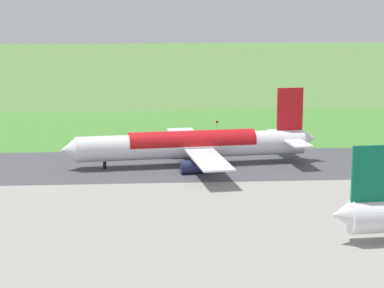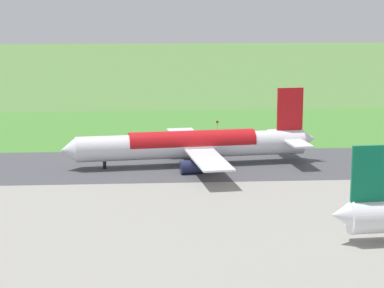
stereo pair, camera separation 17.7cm
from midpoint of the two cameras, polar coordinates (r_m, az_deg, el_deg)
The scene contains 7 objects.
ground_plane at distance 154.89m, azimuth -4.15°, elevation -1.69°, with size 800.00×800.00×0.00m, color #547F3D.
runway_asphalt at distance 154.88m, azimuth -4.15°, elevation -1.68°, with size 600.00×29.89×0.06m, color #47474C.
apron_concrete at distance 99.57m, azimuth -4.17°, elevation -9.19°, with size 440.00×110.00×0.05m, color gray.
grass_verge_foreground at distance 189.06m, azimuth -4.14°, elevation 0.71°, with size 600.00×80.00×0.04m, color #478534.
airliner_main at distance 154.39m, azimuth 0.11°, elevation -0.05°, with size 54.13×44.40×15.88m.
no_stopping_sign at distance 193.78m, azimuth 1.92°, elevation 1.47°, with size 0.60×0.10×2.73m.
traffic_cone_orange at distance 192.25m, azimuth 0.88°, elevation 0.99°, with size 0.40×0.40×0.55m, color orange.
Camera 1 is at (-0.52, 150.88, 34.96)m, focal length 69.34 mm.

